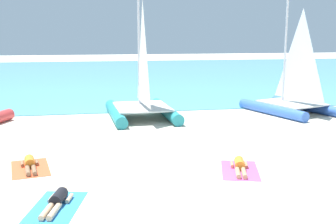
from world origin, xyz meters
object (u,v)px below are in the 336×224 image
object	(u,v)px
towel_middle	(56,206)
sunbather_middle	(57,200)
towel_right	(240,170)
sunbather_left	(30,164)
sailboat_teal	(142,99)
sailboat_blue	(291,96)
sunbather_right	(240,166)
towel_left	(30,168)

from	to	relation	value
towel_middle	sunbather_middle	size ratio (longest dim) A/B	1.22
towel_middle	sunbather_middle	world-z (taller)	sunbather_middle
towel_right	sunbather_left	bearing A→B (deg)	167.54
sailboat_teal	sunbather_left	world-z (taller)	sailboat_teal
sailboat_blue	towel_right	world-z (taller)	sailboat_blue
sailboat_teal	sunbather_right	distance (m)	8.59
sunbather_middle	sunbather_right	xyz separation A→B (m)	(5.29, 1.78, 0.00)
sunbather_right	towel_left	bearing A→B (deg)	-175.55
sailboat_teal	sunbather_left	xyz separation A→B (m)	(-4.31, -6.96, -0.81)
sailboat_blue	towel_middle	size ratio (longest dim) A/B	3.11
towel_left	towel_right	xyz separation A→B (m)	(6.33, -1.33, 0.00)
sailboat_teal	sunbather_middle	size ratio (longest dim) A/B	4.04
sunbather_left	sunbather_right	world-z (taller)	same
sunbather_middle	towel_right	distance (m)	5.55
sunbather_left	sunbather_right	bearing A→B (deg)	-22.63
sailboat_blue	sunbather_middle	bearing A→B (deg)	-156.85
towel_left	sunbather_middle	bearing A→B (deg)	-70.96
sailboat_teal	sailboat_blue	world-z (taller)	sailboat_teal
sailboat_teal	sunbather_right	bearing A→B (deg)	-79.49
sunbather_left	towel_middle	distance (m)	3.35
sailboat_teal	towel_left	bearing A→B (deg)	-124.78
towel_left	sunbather_left	bearing A→B (deg)	100.75
towel_left	towel_middle	bearing A→B (deg)	-71.57
towel_left	towel_middle	world-z (taller)	same
sunbather_left	towel_right	size ratio (longest dim) A/B	0.82
sailboat_teal	sunbather_right	xyz separation A→B (m)	(2.05, -8.30, -0.81)
sunbather_left	towel_left	bearing A→B (deg)	-90.00
towel_right	sunbather_middle	bearing A→B (deg)	-161.99
sailboat_blue	towel_right	size ratio (longest dim) A/B	3.11
towel_middle	sunbather_middle	bearing A→B (deg)	77.38
sailboat_blue	sunbather_right	world-z (taller)	sailboat_blue
towel_left	towel_middle	xyz separation A→B (m)	(1.04, -3.11, 0.00)
sailboat_blue	towel_middle	distance (m)	14.99
towel_middle	towel_right	bearing A→B (deg)	18.60
sailboat_teal	towel_right	distance (m)	8.66
towel_middle	sailboat_blue	bearing A→B (deg)	42.45
sailboat_teal	towel_middle	world-z (taller)	sailboat_teal
sunbather_middle	towel_left	bearing A→B (deg)	121.66
sailboat_blue	sunbather_middle	world-z (taller)	sailboat_blue
sunbather_left	sunbather_right	xyz separation A→B (m)	(6.36, -1.34, 0.00)
sailboat_blue	towel_right	xyz separation A→B (m)	(-5.75, -8.32, -0.87)
sailboat_teal	sunbather_middle	distance (m)	10.62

